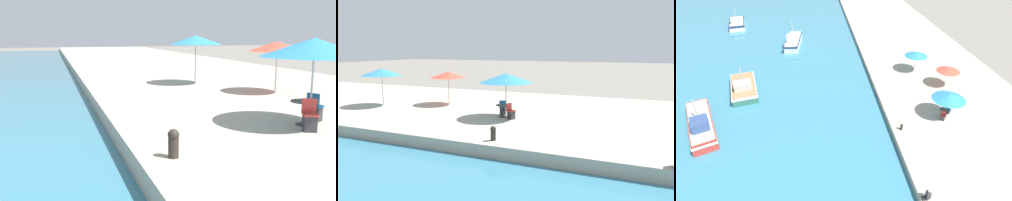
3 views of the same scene
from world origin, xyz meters
TOP-DOWN VIEW (x-y plane):
  - quay_promenade at (8.00, 37.00)m, footprint 16.00×90.00m
  - cafe_umbrella_pink at (5.56, 15.03)m, footprint 3.14×3.14m
  - cafe_umbrella_white at (8.15, 20.79)m, footprint 2.60×2.60m
  - cafe_umbrella_striped at (5.75, 24.80)m, footprint 2.83×2.83m
  - cafe_table at (5.47, 15.21)m, footprint 0.80×0.80m
  - cafe_chair_left at (6.13, 15.52)m, footprint 0.56×0.55m
  - cafe_chair_right at (5.18, 14.55)m, footprint 0.54×0.56m
  - mooring_bollard at (0.80, 13.52)m, footprint 0.26×0.26m

SIDE VIEW (x-z plane):
  - quay_promenade at x=8.00m, z-range 0.00..0.61m
  - cafe_chair_left at x=6.13m, z-range 0.48..1.39m
  - cafe_chair_right at x=5.18m, z-range 0.48..1.39m
  - mooring_bollard at x=0.80m, z-range 0.63..1.28m
  - cafe_table at x=5.47m, z-range 0.77..1.51m
  - cafe_umbrella_white at x=8.15m, z-range 1.56..3.94m
  - cafe_umbrella_pink at x=5.56m, z-range 1.63..4.24m
  - cafe_umbrella_striped at x=5.75m, z-range 1.67..4.30m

